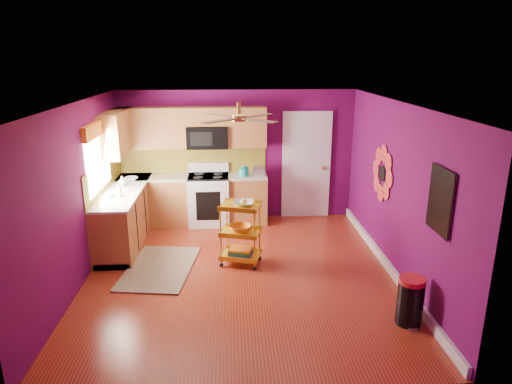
{
  "coord_description": "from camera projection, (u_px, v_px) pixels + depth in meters",
  "views": [
    {
      "loc": [
        -0.13,
        -6.15,
        3.13
      ],
      "look_at": [
        0.25,
        0.4,
        1.14
      ],
      "focal_mm": 32.0,
      "sensor_mm": 36.0,
      "label": 1
    }
  ],
  "objects": [
    {
      "name": "lower_cabinets",
      "position": [
        165.0,
        208.0,
        8.32
      ],
      "size": [
        2.81,
        2.31,
        0.94
      ],
      "color": "brown",
      "rests_on": "ground"
    },
    {
      "name": "right_wall_art",
      "position": [
        405.0,
        184.0,
        6.17
      ],
      "size": [
        0.04,
        2.74,
        1.04
      ],
      "color": "black",
      "rests_on": "ground"
    },
    {
      "name": "counter_dish",
      "position": [
        131.0,
        179.0,
        8.23
      ],
      "size": [
        0.24,
        0.24,
        0.06
      ],
      "primitive_type": "imported",
      "color": "white",
      "rests_on": "lower_cabinets"
    },
    {
      "name": "room_envelope",
      "position": [
        242.0,
        167.0,
        6.32
      ],
      "size": [
        4.54,
        5.04,
        2.52
      ],
      "color": "#5C0A4B",
      "rests_on": "ground"
    },
    {
      "name": "ground",
      "position": [
        241.0,
        273.0,
        6.79
      ],
      "size": [
        5.0,
        5.0,
        0.0
      ],
      "primitive_type": "plane",
      "color": "maroon",
      "rests_on": "ground"
    },
    {
      "name": "rolling_cart",
      "position": [
        241.0,
        231.0,
        6.96
      ],
      "size": [
        0.68,
        0.57,
        1.06
      ],
      "color": "gold",
      "rests_on": "ground"
    },
    {
      "name": "ceiling_fan",
      "position": [
        239.0,
        117.0,
        6.32
      ],
      "size": [
        1.01,
        1.01,
        0.26
      ],
      "color": "#BF8C3F",
      "rests_on": "ground"
    },
    {
      "name": "counter_cup",
      "position": [
        109.0,
        195.0,
        7.25
      ],
      "size": [
        0.12,
        0.12,
        0.1
      ],
      "primitive_type": "imported",
      "color": "white",
      "rests_on": "lower_cabinets"
    },
    {
      "name": "electric_range",
      "position": [
        209.0,
        199.0,
        8.69
      ],
      "size": [
        0.76,
        0.66,
        1.13
      ],
      "color": "white",
      "rests_on": "ground"
    },
    {
      "name": "soap_bottle_a",
      "position": [
        118.0,
        191.0,
        7.28
      ],
      "size": [
        0.09,
        0.09,
        0.2
      ],
      "primitive_type": "imported",
      "color": "#EA3F72",
      "rests_on": "lower_cabinets"
    },
    {
      "name": "upper_cabinetry",
      "position": [
        169.0,
        131.0,
        8.27
      ],
      "size": [
        2.8,
        2.3,
        1.26
      ],
      "color": "brown",
      "rests_on": "ground"
    },
    {
      "name": "shag_rug",
      "position": [
        160.0,
        268.0,
        6.94
      ],
      "size": [
        1.16,
        1.67,
        0.02
      ],
      "primitive_type": "cube",
      "rotation": [
        0.0,
        0.0,
        -0.14
      ],
      "color": "#301F10",
      "rests_on": "ground"
    },
    {
      "name": "left_window",
      "position": [
        97.0,
        147.0,
        7.17
      ],
      "size": [
        0.08,
        1.35,
        1.08
      ],
      "color": "white",
      "rests_on": "ground"
    },
    {
      "name": "teal_kettle",
      "position": [
        244.0,
        171.0,
        8.54
      ],
      "size": [
        0.18,
        0.18,
        0.21
      ],
      "color": "teal",
      "rests_on": "lower_cabinets"
    },
    {
      "name": "panel_door",
      "position": [
        306.0,
        166.0,
        8.92
      ],
      "size": [
        0.95,
        0.11,
        2.15
      ],
      "color": "white",
      "rests_on": "ground"
    },
    {
      "name": "soap_bottle_b",
      "position": [
        122.0,
        181.0,
        7.88
      ],
      "size": [
        0.14,
        0.14,
        0.18
      ],
      "primitive_type": "imported",
      "color": "white",
      "rests_on": "lower_cabinets"
    },
    {
      "name": "trash_can",
      "position": [
        410.0,
        301.0,
        5.45
      ],
      "size": [
        0.35,
        0.37,
        0.6
      ],
      "color": "black",
      "rests_on": "ground"
    },
    {
      "name": "toaster",
      "position": [
        259.0,
        170.0,
        8.63
      ],
      "size": [
        0.22,
        0.15,
        0.18
      ],
      "primitive_type": "cube",
      "color": "beige",
      "rests_on": "lower_cabinets"
    }
  ]
}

